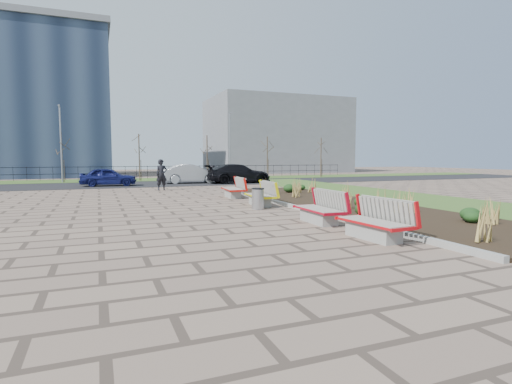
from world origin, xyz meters
name	(u,v)px	position (x,y,z in m)	size (l,w,h in m)	color
ground	(244,240)	(0.00, 0.00, 0.00)	(120.00, 120.00, 0.00)	#745F4F
planting_bed	(343,205)	(6.25, 5.00, 0.05)	(4.50, 18.00, 0.10)	black
planting_curb	(294,206)	(3.92, 5.00, 0.07)	(0.16, 18.00, 0.15)	gray
grass_verge_near	(429,201)	(11.00, 5.00, 0.02)	(5.00, 38.00, 0.04)	#33511E
grass_verge_far	(138,180)	(0.00, 28.00, 0.02)	(80.00, 5.00, 0.04)	#33511E
road	(146,184)	(0.00, 22.00, 0.01)	(80.00, 7.00, 0.02)	black
bench_a	(373,219)	(3.00, -1.14, 0.50)	(0.90, 2.10, 1.00)	red
bench_b	(318,207)	(3.00, 1.51, 0.50)	(0.90, 2.10, 1.00)	#B80C20
bench_c	(260,194)	(3.00, 6.35, 0.50)	(0.90, 2.10, 1.00)	yellow
bench_d	(233,188)	(3.00, 10.01, 0.50)	(0.90, 2.10, 1.00)	red
litter_bin	(258,199)	(2.49, 5.28, 0.41)	(0.48, 0.48, 0.82)	#B2B2B7
pedestrian	(162,175)	(0.31, 15.84, 0.96)	(0.70, 0.46, 1.93)	black
car_blue	(109,177)	(-2.67, 20.80, 0.67)	(1.53, 3.80, 1.29)	#12164F
car_silver	(192,174)	(3.49, 21.68, 0.77)	(1.58, 4.52, 1.49)	gray
car_black	(239,173)	(6.98, 20.56, 0.76)	(2.08, 5.13, 1.49)	black
tree_b	(62,157)	(-6.00, 26.50, 2.04)	(1.40, 1.40, 4.00)	#4C3D2D
tree_c	(139,157)	(0.00, 26.50, 2.04)	(1.40, 1.40, 4.00)	#4C3D2D
tree_d	(207,157)	(6.00, 26.50, 2.04)	(1.40, 1.40, 4.00)	#4C3D2D
tree_e	(267,157)	(12.00, 26.50, 2.04)	(1.40, 1.40, 4.00)	#4C3D2D
tree_f	(321,157)	(18.00, 26.50, 2.04)	(1.40, 1.40, 4.00)	#4C3D2D
lamp_west	(61,145)	(-6.00, 26.00, 3.04)	(0.24, 0.60, 6.00)	gray
lamp_east	(230,146)	(8.00, 26.00, 3.04)	(0.24, 0.60, 6.00)	gray
railing_fence	(137,172)	(0.00, 29.50, 0.64)	(44.00, 0.10, 1.20)	black
building_grey	(276,136)	(20.00, 42.00, 5.00)	(18.00, 12.00, 10.00)	slate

